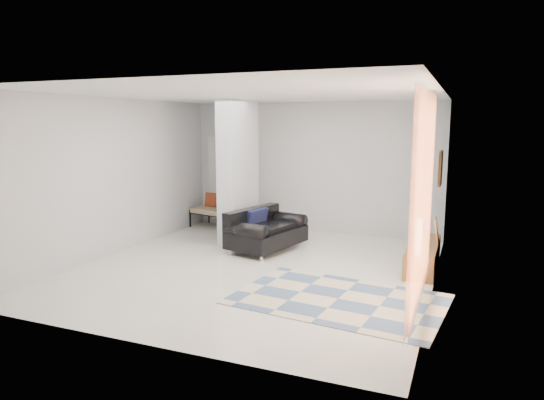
% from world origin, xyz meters
% --- Properties ---
extents(floor, '(6.00, 6.00, 0.00)m').
position_xyz_m(floor, '(0.00, 0.00, 0.00)').
color(floor, white).
rests_on(floor, ground).
extents(ceiling, '(6.00, 6.00, 0.00)m').
position_xyz_m(ceiling, '(0.00, 0.00, 2.80)').
color(ceiling, white).
rests_on(ceiling, wall_back).
extents(wall_back, '(6.00, 0.00, 6.00)m').
position_xyz_m(wall_back, '(0.00, 3.00, 1.40)').
color(wall_back, silver).
rests_on(wall_back, ground).
extents(wall_front, '(6.00, 0.00, 6.00)m').
position_xyz_m(wall_front, '(0.00, -3.00, 1.40)').
color(wall_front, silver).
rests_on(wall_front, ground).
extents(wall_left, '(0.00, 6.00, 6.00)m').
position_xyz_m(wall_left, '(-2.75, 0.00, 1.40)').
color(wall_left, silver).
rests_on(wall_left, ground).
extents(wall_right, '(0.00, 6.00, 6.00)m').
position_xyz_m(wall_right, '(2.75, 0.00, 1.40)').
color(wall_right, silver).
rests_on(wall_right, ground).
extents(partition_column, '(0.35, 1.20, 2.80)m').
position_xyz_m(partition_column, '(-1.10, 1.60, 1.40)').
color(partition_column, silver).
rests_on(partition_column, floor).
extents(hallway_door, '(0.85, 0.06, 2.04)m').
position_xyz_m(hallway_door, '(-2.10, 2.96, 1.02)').
color(hallway_door, silver).
rests_on(hallway_door, floor).
extents(curtain, '(0.00, 2.55, 2.55)m').
position_xyz_m(curtain, '(2.67, -1.15, 1.45)').
color(curtain, '#F67840').
rests_on(curtain, wall_right).
extents(wall_art, '(0.04, 0.45, 0.55)m').
position_xyz_m(wall_art, '(2.72, 1.05, 1.65)').
color(wall_art, '#371F0F').
rests_on(wall_art, wall_right).
extents(media_console, '(0.45, 1.71, 0.80)m').
position_xyz_m(media_console, '(2.52, 1.05, 0.21)').
color(media_console, brown).
rests_on(media_console, floor).
extents(loveseat, '(1.23, 1.70, 0.76)m').
position_xyz_m(loveseat, '(-0.36, 1.16, 0.36)').
color(loveseat, silver).
rests_on(loveseat, floor).
extents(daybed, '(1.64, 1.01, 0.77)m').
position_xyz_m(daybed, '(-1.92, 2.49, 0.43)').
color(daybed, black).
rests_on(daybed, floor).
extents(area_rug, '(2.92, 2.12, 0.01)m').
position_xyz_m(area_rug, '(1.60, -0.90, 0.01)').
color(area_rug, beige).
rests_on(area_rug, floor).
extents(cylinder_lamp, '(0.10, 0.10, 0.55)m').
position_xyz_m(cylinder_lamp, '(2.50, 0.31, 0.67)').
color(cylinder_lamp, white).
rests_on(cylinder_lamp, media_console).
extents(bronze_figurine, '(0.13, 0.13, 0.22)m').
position_xyz_m(bronze_figurine, '(2.47, 1.65, 0.51)').
color(bronze_figurine, '#301D15').
rests_on(bronze_figurine, media_console).
extents(vase, '(0.22, 0.22, 0.20)m').
position_xyz_m(vase, '(2.47, 1.05, 0.50)').
color(vase, silver).
rests_on(vase, media_console).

